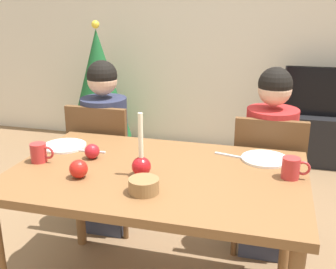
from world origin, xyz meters
TOP-DOWN VIEW (x-y plane):
  - back_wall at (0.00, 2.60)m, footprint 6.40×0.10m
  - dining_table at (0.00, 0.00)m, footprint 1.40×0.90m
  - chair_left at (-0.55, 0.61)m, footprint 0.40×0.40m
  - chair_right at (0.51, 0.61)m, footprint 0.40×0.40m
  - person_left_child at (-0.55, 0.64)m, footprint 0.30×0.30m
  - person_right_child at (0.51, 0.64)m, footprint 0.30×0.30m
  - tv_stand at (0.98, 2.30)m, footprint 0.64×0.40m
  - tv at (0.98, 2.30)m, footprint 0.79×0.05m
  - christmas_tree at (-1.26, 2.11)m, footprint 0.65×0.65m
  - candle_centerpiece at (-0.06, -0.07)m, footprint 0.09×0.09m
  - plate_left at (-0.59, 0.19)m, footprint 0.24×0.24m
  - plate_right at (0.49, 0.28)m, footprint 0.24×0.24m
  - mug_left at (-0.60, -0.04)m, footprint 0.13×0.08m
  - mug_right at (0.61, 0.08)m, footprint 0.13×0.08m
  - fork_left at (-0.42, 0.15)m, footprint 0.18×0.02m
  - fork_right at (0.32, 0.28)m, footprint 0.18×0.06m
  - bowl_walnuts at (0.01, -0.23)m, footprint 0.13×0.13m
  - apple_near_candle at (-0.37, 0.07)m, footprint 0.08×0.08m
  - apple_by_left_plate at (-0.32, -0.17)m, footprint 0.09×0.09m

SIDE VIEW (x-z plane):
  - tv_stand at x=0.98m, z-range 0.00..0.48m
  - chair_left at x=-0.55m, z-range 0.06..0.96m
  - chair_right at x=0.51m, z-range 0.06..0.96m
  - person_left_child at x=-0.55m, z-range -0.02..1.16m
  - person_right_child at x=0.51m, z-range -0.02..1.16m
  - dining_table at x=0.00m, z-range 0.29..1.04m
  - christmas_tree at x=-1.26m, z-range 0.03..1.37m
  - tv at x=0.98m, z-range 0.48..0.94m
  - fork_left at x=-0.42m, z-range 0.75..0.76m
  - fork_right at x=0.32m, z-range 0.75..0.76m
  - plate_left at x=-0.59m, z-range 0.75..0.76m
  - plate_right at x=0.49m, z-range 0.75..0.76m
  - bowl_walnuts at x=0.01m, z-range 0.75..0.81m
  - apple_near_candle at x=-0.37m, z-range 0.75..0.83m
  - apple_by_left_plate at x=-0.32m, z-range 0.75..0.84m
  - mug_left at x=-0.60m, z-range 0.75..0.85m
  - mug_right at x=0.61m, z-range 0.75..0.85m
  - candle_centerpiece at x=-0.06m, z-range 0.66..0.96m
  - back_wall at x=0.00m, z-range 0.00..2.60m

